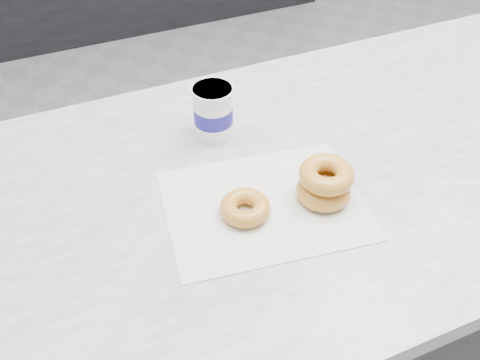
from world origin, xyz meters
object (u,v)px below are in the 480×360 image
(donut_single, at_px, (245,208))
(coffee_cup, at_px, (213,112))
(donut_stack, at_px, (325,183))
(counter, at_px, (371,276))

(donut_single, height_order, coffee_cup, coffee_cup)
(donut_single, distance_m, coffee_cup, 0.23)
(donut_single, height_order, donut_stack, donut_stack)
(counter, bearing_deg, donut_stack, -161.98)
(coffee_cup, bearing_deg, counter, -31.28)
(donut_single, relative_size, donut_stack, 0.76)
(donut_single, xyz_separation_m, coffee_cup, (0.03, 0.23, 0.04))
(donut_single, bearing_deg, coffee_cup, 81.96)
(donut_single, relative_size, coffee_cup, 0.79)
(donut_stack, bearing_deg, donut_single, 173.60)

